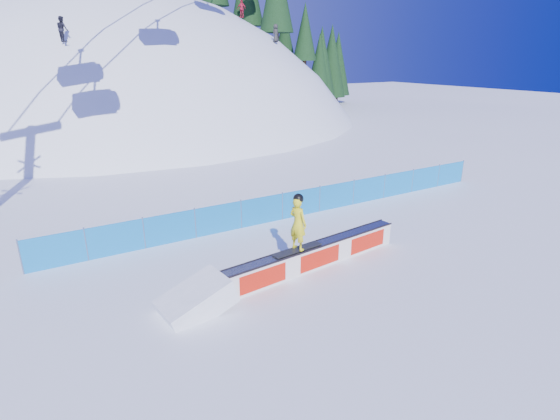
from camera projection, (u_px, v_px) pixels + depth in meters
ground at (368, 251)px, 16.12m from camera, size 160.00×160.00×0.00m
snow_hill at (138, 260)px, 56.12m from camera, size 64.00×64.00×64.00m
treeline at (298, 30)px, 56.21m from camera, size 19.13×10.56×20.30m
safety_fence at (301, 203)px, 19.56m from camera, size 22.05×0.05×1.30m
rail_box at (316, 256)px, 14.80m from camera, size 7.18×1.25×0.86m
snow_ramp at (197, 310)px, 12.41m from camera, size 2.24×1.53×1.32m
snowboarder at (298, 223)px, 13.89m from camera, size 1.86×0.74×1.92m
distant_skiers at (175, 7)px, 38.15m from camera, size 20.18×10.67×6.86m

